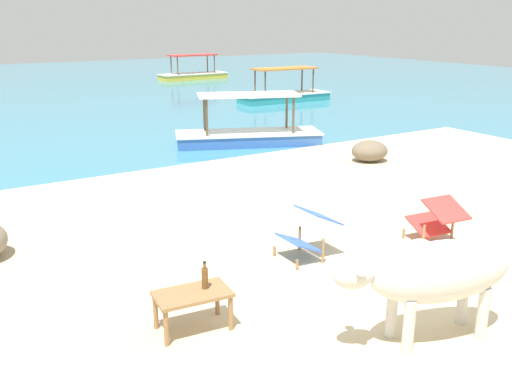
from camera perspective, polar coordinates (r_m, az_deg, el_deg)
The scene contains 11 objects.
sand_beach at distance 6.74m, azimuth 14.44°, elevation -10.62°, with size 18.00×14.00×0.04m, color #CCB78E.
water_surface at distance 26.59m, azimuth -22.17°, elevation 9.17°, with size 60.00×36.00×0.03m, color teal.
cow at distance 5.76m, azimuth 17.77°, elevation -7.77°, with size 1.94×0.92×1.08m.
low_bench_table at distance 5.84m, azimuth -6.43°, elevation -10.63°, with size 0.80×0.51×0.42m.
bottle at distance 5.83m, azimuth -5.18°, elevation -8.59°, with size 0.07×0.07×0.30m.
deck_chair_near at distance 7.49m, azimuth 5.31°, elevation -3.85°, with size 0.77×0.56×0.68m.
deck_chair_far at distance 8.29m, azimuth 17.80°, elevation -2.53°, with size 0.62×0.82×0.68m.
shore_rock_large at distance 12.86m, azimuth 11.40°, elevation 4.09°, with size 0.82×0.69×0.47m, color #756651.
boat_teal at distance 22.23m, azimuth 2.86°, elevation 9.82°, with size 3.71×1.29×1.29m.
boat_blue at distance 14.48m, azimuth -0.78°, elevation 5.92°, with size 3.84×2.46×1.29m.
boat_yellow at distance 30.74m, azimuth -6.36°, elevation 11.75°, with size 3.70×1.26×1.29m.
Camera 1 is at (-4.44, -4.04, 3.09)m, focal length 39.61 mm.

